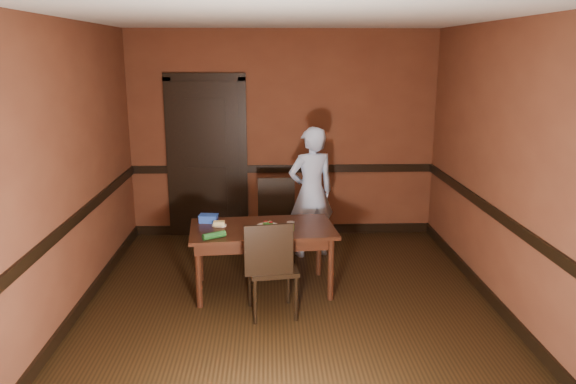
{
  "coord_description": "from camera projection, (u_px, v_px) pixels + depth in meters",
  "views": [
    {
      "loc": [
        -0.19,
        -5.07,
        2.4
      ],
      "look_at": [
        0.0,
        0.35,
        1.05
      ],
      "focal_mm": 35.0,
      "sensor_mm": 36.0,
      "label": 1
    }
  ],
  "objects": [
    {
      "name": "dado_back",
      "position": [
        283.0,
        169.0,
        7.45
      ],
      "size": [
        4.0,
        0.03,
        0.1
      ],
      "primitive_type": "cube",
      "color": "black",
      "rests_on": "ground"
    },
    {
      "name": "floor",
      "position": [
        289.0,
        304.0,
        5.5
      ],
      "size": [
        4.0,
        4.5,
        0.01
      ],
      "primitive_type": "cube",
      "color": "black",
      "rests_on": "ground"
    },
    {
      "name": "dado_right",
      "position": [
        497.0,
        214.0,
        5.35
      ],
      "size": [
        0.03,
        4.5,
        0.1
      ],
      "primitive_type": "cube",
      "color": "black",
      "rests_on": "ground"
    },
    {
      "name": "sauce_jar",
      "position": [
        291.0,
        226.0,
        5.56
      ],
      "size": [
        0.08,
        0.08,
        0.09
      ],
      "rotation": [
        0.0,
        0.0,
        -0.24
      ],
      "color": "#588037",
      "rests_on": "dining_table"
    },
    {
      "name": "person",
      "position": [
        311.0,
        192.0,
        6.67
      ],
      "size": [
        0.66,
        0.54,
        1.57
      ],
      "primitive_type": "imported",
      "rotation": [
        0.0,
        0.0,
        3.47
      ],
      "color": "#B7CEF4",
      "rests_on": "floor"
    },
    {
      "name": "baseboard_left",
      "position": [
        84.0,
        302.0,
        5.42
      ],
      "size": [
        0.03,
        4.5,
        0.12
      ],
      "primitive_type": "cube",
      "color": "black",
      "rests_on": "ground"
    },
    {
      "name": "food_tub",
      "position": [
        209.0,
        218.0,
        5.84
      ],
      "size": [
        0.2,
        0.15,
        0.08
      ],
      "rotation": [
        0.0,
        0.0,
        -0.11
      ],
      "color": "blue",
      "rests_on": "dining_table"
    },
    {
      "name": "wall_right",
      "position": [
        503.0,
        168.0,
        5.24
      ],
      "size": [
        0.02,
        4.5,
        2.7
      ],
      "primitive_type": "cube",
      "color": "brown",
      "rests_on": "ground"
    },
    {
      "name": "chair_near",
      "position": [
        272.0,
        267.0,
        5.21
      ],
      "size": [
        0.5,
        0.5,
        0.94
      ],
      "primitive_type": null,
      "rotation": [
        0.0,
        0.0,
        3.3
      ],
      "color": "black",
      "rests_on": "floor"
    },
    {
      "name": "chair_far",
      "position": [
        276.0,
        221.0,
        6.6
      ],
      "size": [
        0.45,
        0.45,
        0.95
      ],
      "primitive_type": null,
      "rotation": [
        0.0,
        0.0,
        0.02
      ],
      "color": "black",
      "rests_on": "floor"
    },
    {
      "name": "sandwich_plate",
      "position": [
        268.0,
        226.0,
        5.68
      ],
      "size": [
        0.24,
        0.24,
        0.06
      ],
      "rotation": [
        0.0,
        0.0,
        -0.37
      ],
      "color": "white",
      "rests_on": "dining_table"
    },
    {
      "name": "wall_back",
      "position": [
        283.0,
        135.0,
        7.36
      ],
      "size": [
        4.0,
        0.02,
        2.7
      ],
      "primitive_type": "cube",
      "color": "brown",
      "rests_on": "ground"
    },
    {
      "name": "baseboard_back",
      "position": [
        283.0,
        229.0,
        7.66
      ],
      "size": [
        4.0,
        0.03,
        0.12
      ],
      "primitive_type": "cube",
      "color": "black",
      "rests_on": "ground"
    },
    {
      "name": "ceiling",
      "position": [
        289.0,
        17.0,
        4.85
      ],
      "size": [
        4.0,
        4.5,
        0.01
      ],
      "primitive_type": "cube",
      "color": "beige",
      "rests_on": "ground"
    },
    {
      "name": "wrapped_veg",
      "position": [
        214.0,
        235.0,
        5.33
      ],
      "size": [
        0.23,
        0.17,
        0.06
      ],
      "primitive_type": "cylinder",
      "rotation": [
        0.0,
        1.57,
        0.54
      ],
      "color": "#1B511E",
      "rests_on": "dining_table"
    },
    {
      "name": "wall_front",
      "position": [
        305.0,
        255.0,
        2.99
      ],
      "size": [
        4.0,
        0.02,
        2.7
      ],
      "primitive_type": "cube",
      "color": "brown",
      "rests_on": "ground"
    },
    {
      "name": "door",
      "position": [
        207.0,
        155.0,
        7.35
      ],
      "size": [
        1.05,
        0.07,
        2.2
      ],
      "color": "black",
      "rests_on": "ground"
    },
    {
      "name": "dining_table",
      "position": [
        263.0,
        259.0,
        5.77
      ],
      "size": [
        1.52,
        0.95,
        0.68
      ],
      "primitive_type": "cube",
      "rotation": [
        0.0,
        0.0,
        0.1
      ],
      "color": "black",
      "rests_on": "floor"
    },
    {
      "name": "cheese_saucer",
      "position": [
        219.0,
        224.0,
        5.73
      ],
      "size": [
        0.15,
        0.15,
        0.05
      ],
      "rotation": [
        0.0,
        0.0,
        -0.35
      ],
      "color": "white",
      "rests_on": "dining_table"
    },
    {
      "name": "dado_left",
      "position": [
        76.0,
        218.0,
        5.22
      ],
      "size": [
        0.03,
        4.5,
        0.1
      ],
      "primitive_type": "cube",
      "color": "black",
      "rests_on": "ground"
    },
    {
      "name": "wall_left",
      "position": [
        70.0,
        171.0,
        5.11
      ],
      "size": [
        0.02,
        4.5,
        2.7
      ],
      "primitive_type": "cube",
      "color": "brown",
      "rests_on": "ground"
    },
    {
      "name": "baseboard_right",
      "position": [
        489.0,
        296.0,
        5.55
      ],
      "size": [
        0.03,
        4.5,
        0.12
      ],
      "primitive_type": "cube",
      "color": "black",
      "rests_on": "ground"
    }
  ]
}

